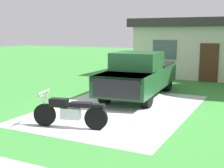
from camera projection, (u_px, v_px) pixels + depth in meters
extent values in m
plane|color=#398837|center=(120.00, 109.00, 11.05)|extent=(80.00, 80.00, 0.00)
cube|color=beige|center=(120.00, 108.00, 11.05)|extent=(4.90, 7.12, 0.01)
cylinder|color=black|center=(45.00, 115.00, 8.95)|extent=(0.67, 0.27, 0.66)
cylinder|color=black|center=(96.00, 118.00, 8.60)|extent=(0.67, 0.27, 0.66)
cube|color=silver|center=(71.00, 114.00, 8.76)|extent=(0.60, 0.38, 0.32)
cube|color=black|center=(59.00, 103.00, 8.79)|extent=(0.57, 0.37, 0.24)
cube|color=black|center=(81.00, 104.00, 8.64)|extent=(0.65, 0.41, 0.12)
cube|color=black|center=(96.00, 105.00, 8.54)|extent=(0.51, 0.30, 0.08)
cylinder|color=silver|center=(44.00, 102.00, 8.89)|extent=(0.34, 0.13, 0.77)
cylinder|color=silver|center=(44.00, 92.00, 8.84)|extent=(0.20, 0.69, 0.04)
sphere|color=silver|center=(40.00, 96.00, 8.89)|extent=(0.16, 0.16, 0.16)
cylinder|color=black|center=(147.00, 96.00, 11.15)|extent=(0.37, 0.86, 0.84)
cylinder|color=black|center=(105.00, 93.00, 11.76)|extent=(0.37, 0.86, 0.84)
cylinder|color=black|center=(167.00, 82.00, 14.35)|extent=(0.37, 0.86, 0.84)
cylinder|color=black|center=(134.00, 80.00, 14.96)|extent=(0.37, 0.86, 0.84)
cube|color=#194723|center=(140.00, 78.00, 13.04)|extent=(2.43, 5.74, 0.80)
cube|color=#194723|center=(125.00, 76.00, 11.30)|extent=(2.04, 2.04, 0.20)
cube|color=#194723|center=(137.00, 61.00, 12.55)|extent=(1.94, 2.04, 0.70)
cube|color=#3F4C56|center=(131.00, 65.00, 11.83)|extent=(1.71, 0.29, 0.60)
cube|color=black|center=(150.00, 68.00, 14.41)|extent=(2.08, 2.54, 0.50)
cube|color=black|center=(116.00, 89.00, 10.50)|extent=(1.70, 0.23, 0.64)
cube|color=beige|center=(216.00, 52.00, 19.00)|extent=(9.00, 5.00, 3.00)
cube|color=#383333|center=(218.00, 23.00, 18.71)|extent=(9.60, 5.60, 0.50)
cube|color=#4C2D19|center=(209.00, 63.00, 16.85)|extent=(1.00, 0.08, 2.10)
cube|color=#4C5966|center=(164.00, 50.00, 17.85)|extent=(1.40, 0.06, 1.10)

